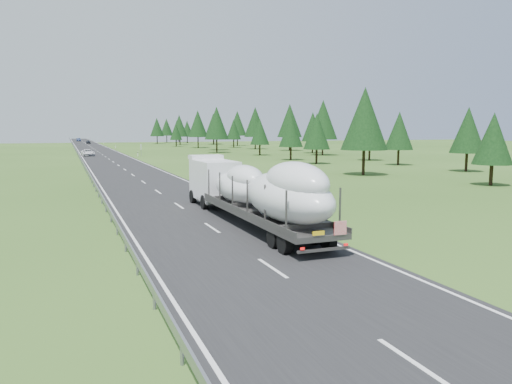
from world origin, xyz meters
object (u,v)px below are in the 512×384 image
object	(u,v)px
highway_sign	(141,148)
distant_car_dark	(88,142)
distant_car_blue	(78,140)
boat_truck	(254,189)
distant_van	(88,153)

from	to	relation	value
highway_sign	distant_car_dark	size ratio (longest dim) A/B	0.64
highway_sign	distant_car_blue	bearing A→B (deg)	93.49
distant_car_dark	distant_car_blue	bearing A→B (deg)	94.24
highway_sign	boat_truck	size ratio (longest dim) A/B	0.13
distant_car_dark	distant_car_blue	world-z (taller)	distant_car_blue
highway_sign	boat_truck	world-z (taller)	boat_truck
highway_sign	distant_van	bearing A→B (deg)	151.24
distant_car_dark	distant_van	bearing A→B (deg)	-91.62
distant_car_blue	boat_truck	bearing A→B (deg)	-94.00
distant_van	distant_car_blue	bearing A→B (deg)	83.70
distant_van	distant_car_blue	world-z (taller)	distant_car_blue
highway_sign	boat_truck	distance (m)	80.25
boat_truck	distant_car_dark	xyz separation A→B (m)	(-1.69, 182.89, -1.51)
distant_van	distant_car_blue	xyz separation A→B (m)	(1.54, 140.93, 0.05)
distant_car_dark	distant_car_blue	xyz separation A→B (m)	(-2.62, 43.92, 0.09)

